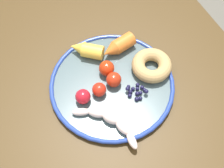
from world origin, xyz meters
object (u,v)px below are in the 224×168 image
Objects in this scene: banana at (109,121)px; tomato_extra at (114,80)px; plate at (112,85)px; carrot_orange at (118,46)px; tomato_far at (83,97)px; tomato_near at (107,68)px; dining_table at (96,103)px; carrot_yellow at (86,50)px; tomato_mid at (98,90)px; blueberry_pile at (137,92)px; donut at (152,65)px.

banana is 4.01× the size of tomato_extra.
carrot_orange reaches higher than plate.
banana is 0.09m from tomato_far.
tomato_near is 0.11m from tomato_far.
carrot_orange is 0.19m from tomato_far.
carrot_yellow is (-0.10, 0.02, 0.14)m from dining_table.
tomato_mid is 0.91× the size of tomato_extra.
tomato_extra is (-0.01, 0.09, 0.00)m from tomato_far.
dining_table is 9.13× the size of carrot_orange.
blueberry_pile is at bearing 73.26° from tomato_far.
plate is 3.09× the size of donut.
plate is 8.27× the size of tomato_extra.
tomato_far reaches higher than banana.
carrot_orange is 2.57× the size of tomato_extra.
tomato_far is 0.10m from tomato_extra.
tomato_far is (0.13, -0.07, -0.00)m from carrot_yellow.
tomato_mid is (-0.04, -0.09, 0.01)m from blueberry_pile.
carrot_orange reaches higher than blueberry_pile.
tomato_extra is (-0.10, 0.06, 0.01)m from banana.
plate is 0.12m from donut.
plate is 3.30× the size of carrot_yellow.
dining_table is at bearing 125.82° from tomato_far.
tomato_extra is (0.09, -0.06, -0.00)m from carrot_orange.
carrot_orange is (-0.09, 0.06, 0.02)m from plate.
donut is 2.94× the size of tomato_mid.
tomato_far reaches higher than dining_table.
tomato_near reaches higher than banana.
carrot_orange is 0.96× the size of donut.
donut is 0.09m from blueberry_pile.
tomato_near is at bearing 119.37° from tomato_far.
banana is at bearing -31.76° from tomato_extra.
donut reaches higher than plate.
carrot_yellow is at bearing -168.94° from plate.
donut is at bearing 92.30° from tomato_far.
tomato_far is (0.11, -0.15, -0.00)m from carrot_orange.
tomato_far is at bearing -106.74° from blueberry_pile.
banana is at bearing -6.72° from tomato_mid.
tomato_far is at bearing -54.18° from dining_table.
dining_table is 0.12m from plate.
tomato_far reaches higher than tomato_mid.
banana is at bearing -29.50° from plate.
carrot_orange is at bearing 147.83° from tomato_extra.
tomato_far is at bearing -88.44° from tomato_mid.
tomato_near is (-0.04, 0.00, 0.02)m from plate.
carrot_yellow is 0.13m from tomato_mid.
tomato_far is (0.01, -0.09, 0.02)m from plate.
tomato_near reaches higher than blueberry_pile.
donut is 0.17m from tomato_mid.
banana is 4.15× the size of tomato_far.
banana is at bearing -31.96° from carrot_orange.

